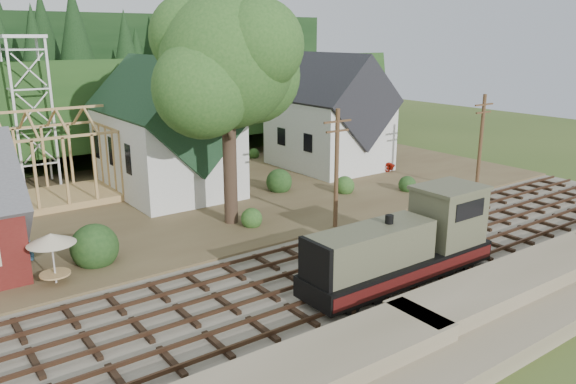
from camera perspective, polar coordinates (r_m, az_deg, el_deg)
ground at (r=29.12m, az=1.02°, el=-9.46°), size 140.00×140.00×0.00m
embankment at (r=23.74m, az=14.04°, el=-16.22°), size 64.00×5.00×1.60m
railroad_bed at (r=29.09m, az=1.02°, el=-9.32°), size 64.00×11.00×0.16m
village_flat at (r=43.86m, az=-13.35°, el=-0.97°), size 64.00×26.00×0.30m
hillside at (r=66.14m, az=-21.61°, el=3.74°), size 70.00×28.96×12.74m
ridge at (r=81.52m, az=-24.59°, el=5.48°), size 80.00×20.00×12.00m
church at (r=45.03m, az=-12.26°, el=6.10°), size 8.40×15.17×13.00m
farmhouse at (r=53.01m, az=4.15°, el=7.45°), size 8.40×10.80×10.60m
timber_frame at (r=45.05m, az=-22.66°, el=2.77°), size 8.20×6.20×6.99m
lattice_tower at (r=50.04m, az=-25.20°, el=11.52°), size 3.20×3.20×12.12m
big_tree at (r=36.04m, az=-6.03°, el=12.15°), size 10.90×8.40×14.70m
telegraph_pole_near at (r=35.77m, az=4.95°, el=2.47°), size 2.20×0.28×8.00m
telegraph_pole_far at (r=46.84m, az=18.98°, el=4.80°), size 2.20×0.28×8.00m
locomotive at (r=29.26m, az=11.97°, el=-5.39°), size 11.28×2.82×4.53m
car_blue at (r=35.44m, az=-25.99°, el=-4.79°), size 1.80×3.89×1.29m
car_red at (r=52.47m, az=8.31°, el=2.90°), size 5.19×3.88×1.31m
patio_set at (r=30.20m, az=-22.92°, el=-4.60°), size 2.37×2.37×2.64m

